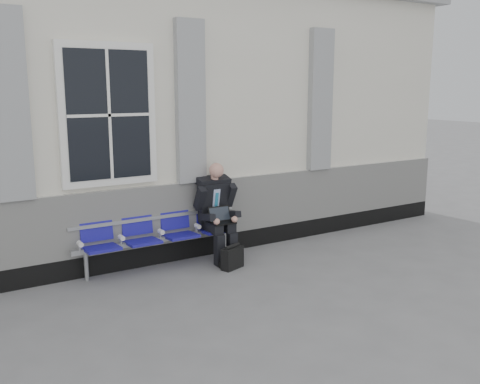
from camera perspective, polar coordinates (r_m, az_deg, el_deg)
ground at (r=6.65m, az=-11.90°, el=-12.38°), size 70.00×70.00×0.00m
station_building at (r=9.46m, az=-19.87°, el=8.03°), size 14.40×4.40×4.49m
bench at (r=7.98m, az=-8.63°, el=-4.08°), size 2.60×0.47×0.91m
businessman at (r=8.17m, az=-2.53°, el=-1.76°), size 0.63×0.85×1.51m
briefcase at (r=7.90m, az=-0.82°, el=-7.00°), size 0.39×0.26×0.37m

